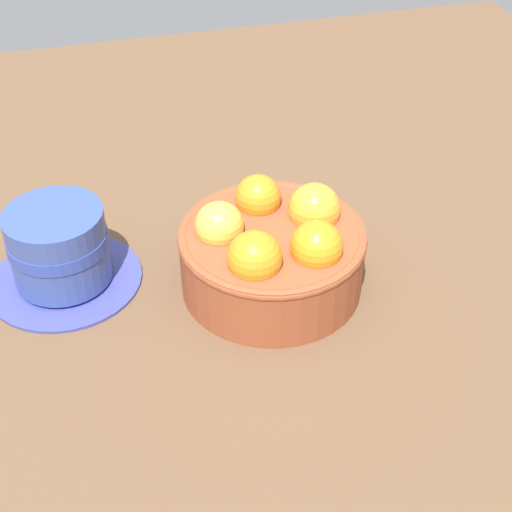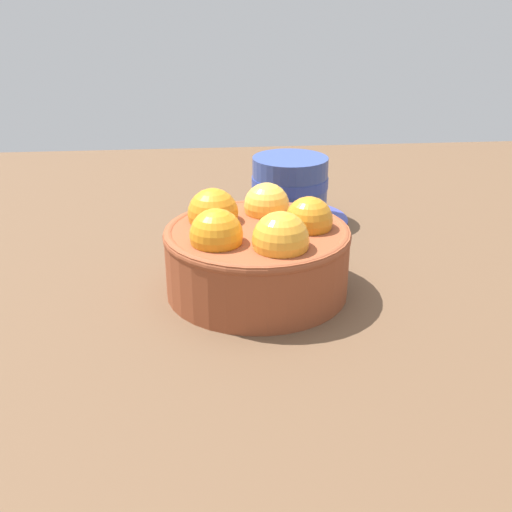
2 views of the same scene
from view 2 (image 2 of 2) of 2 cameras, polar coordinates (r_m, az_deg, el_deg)
The scene contains 3 objects.
ground_plane at distance 55.71cm, azimuth 0.10°, elevation -5.42°, with size 116.57×108.95×4.79cm, color brown.
terracotta_bowl at distance 52.91cm, azimuth 0.06°, elevation 0.54°, with size 16.14×16.14×8.79cm.
coffee_cup at distance 70.22cm, azimuth 3.16°, elevation 6.05°, with size 13.65×13.65×7.48cm.
Camera 2 is at (-4.70, -48.53, 24.56)cm, focal length 42.85 mm.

